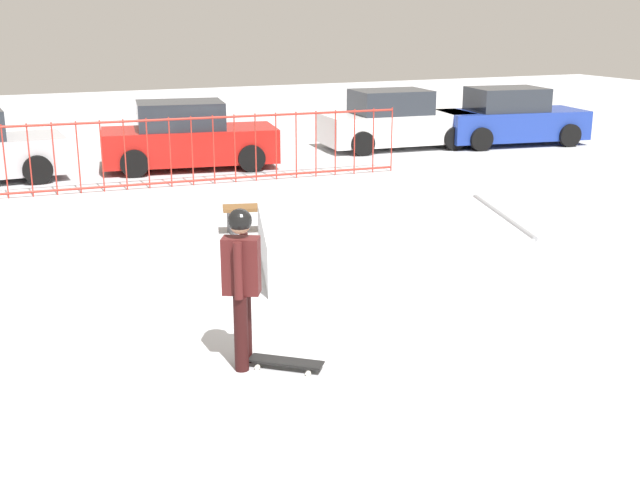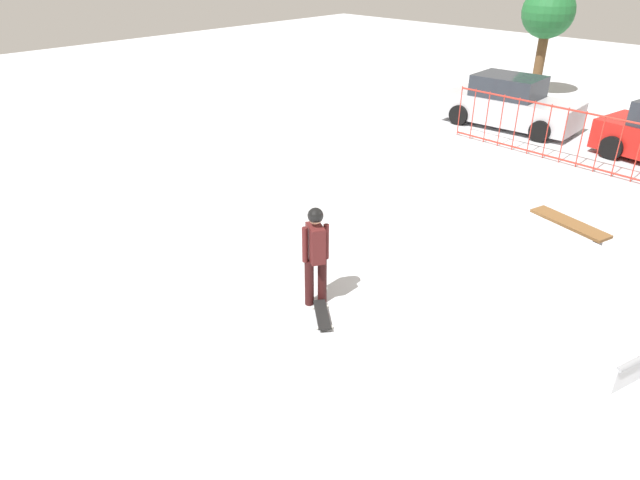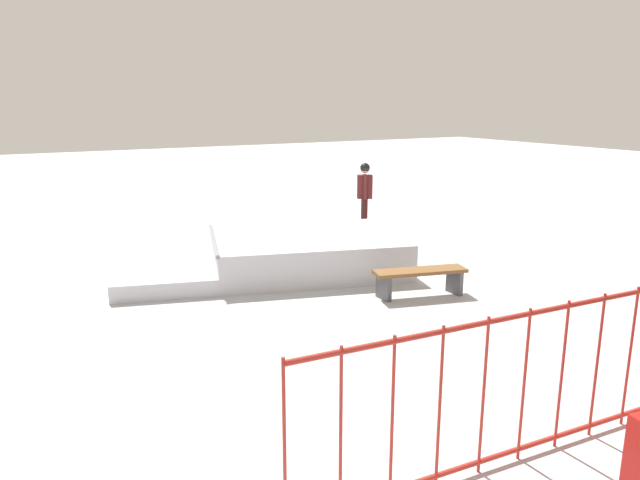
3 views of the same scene
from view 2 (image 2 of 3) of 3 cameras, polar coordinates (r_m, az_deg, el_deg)
ground_plane at (r=9.88m, az=13.99°, el=-5.52°), size 60.00×60.00×0.00m
skate_ramp at (r=9.61m, az=25.53°, el=-6.48°), size 5.91×3.99×0.74m
skater at (r=8.90m, az=-0.45°, el=-0.97°), size 0.44×0.40×1.73m
skateboard at (r=9.02m, az=0.21°, el=-7.54°), size 0.75×0.66×0.09m
perimeter_fence at (r=15.97m, az=28.68°, el=7.97°), size 9.94×0.61×1.50m
park_bench at (r=12.07m, az=23.83°, el=1.17°), size 1.65×0.80×0.48m
parked_car_silver at (r=19.44m, az=18.67°, el=12.87°), size 4.18×2.09×1.60m
distant_tree at (r=23.73m, az=22.05°, el=20.42°), size 1.89×1.89×4.00m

